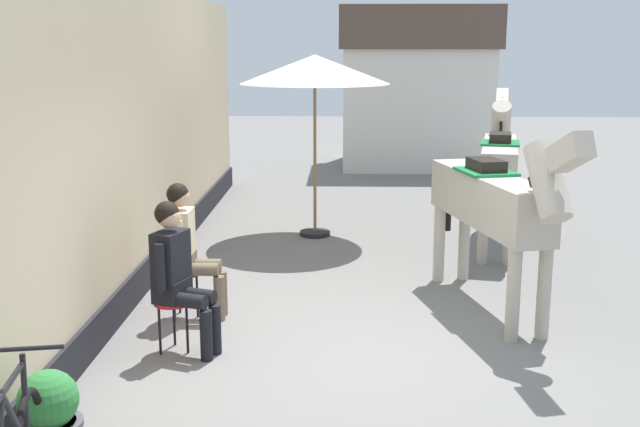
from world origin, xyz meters
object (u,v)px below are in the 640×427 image
at_px(seated_visitor_near, 178,270).
at_px(saddled_horse_near, 494,202).
at_px(flower_planter_near, 49,414).
at_px(seated_visitor_far, 188,243).
at_px(saddled_horse_far, 499,161).
at_px(cafe_parasol, 315,70).

relative_size(seated_visitor_near, saddled_horse_near, 0.47).
distance_m(seated_visitor_near, flower_planter_near, 2.00).
bearing_deg(seated_visitor_far, saddled_horse_far, 40.41).
bearing_deg(saddled_horse_near, saddled_horse_far, 78.19).
xyz_separation_m(seated_visitor_far, cafe_parasol, (1.14, 3.49, 1.59)).
distance_m(saddled_horse_near, flower_planter_near, 4.74).
xyz_separation_m(saddled_horse_far, flower_planter_near, (-4.06, -5.94, -0.82)).
relative_size(seated_visitor_near, cafe_parasol, 0.54).
height_order(seated_visitor_near, cafe_parasol, cafe_parasol).
xyz_separation_m(seated_visitor_near, saddled_horse_far, (3.59, 4.05, 0.38)).
bearing_deg(cafe_parasol, flower_planter_near, -103.56).
relative_size(flower_planter_near, cafe_parasol, 0.25).
xyz_separation_m(seated_visitor_near, flower_planter_near, (-0.47, -1.89, -0.44)).
xyz_separation_m(saddled_horse_near, cafe_parasol, (-1.95, 3.18, 1.20)).
xyz_separation_m(saddled_horse_near, saddled_horse_far, (0.59, 2.82, 0.00)).
relative_size(seated_visitor_far, saddled_horse_near, 0.47).
relative_size(saddled_horse_far, cafe_parasol, 1.15).
bearing_deg(saddled_horse_near, flower_planter_near, -138.02).
bearing_deg(seated_visitor_far, seated_visitor_near, -84.40).
bearing_deg(flower_planter_near, seated_visitor_far, 82.28).
height_order(seated_visitor_near, seated_visitor_far, same).
height_order(saddled_horse_far, cafe_parasol, cafe_parasol).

